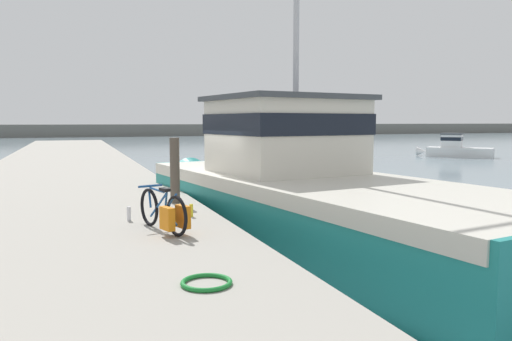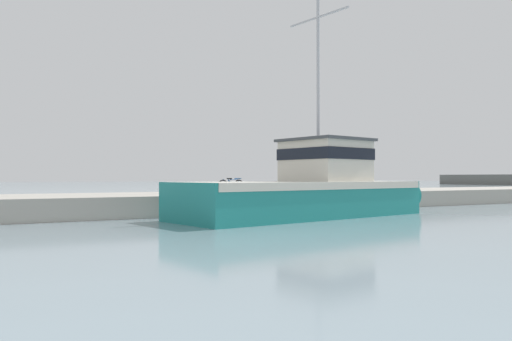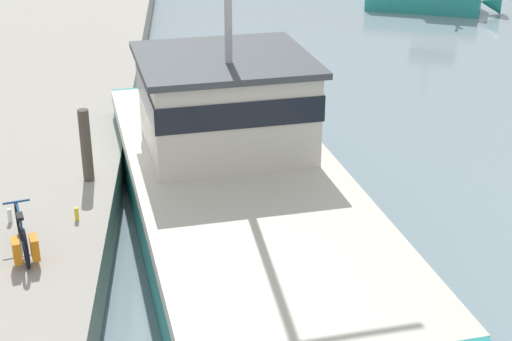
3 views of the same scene
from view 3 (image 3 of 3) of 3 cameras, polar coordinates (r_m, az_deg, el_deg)
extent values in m
plane|color=gray|center=(16.48, -5.22, -2.69)|extent=(320.00, 320.00, 0.00)
cube|color=teal|center=(14.63, -1.03, -2.97)|extent=(5.52, 11.73, 1.48)
cone|color=teal|center=(20.67, -5.23, 5.18)|extent=(1.71, 2.23, 1.41)
cube|color=beige|center=(14.37, -1.05, -0.87)|extent=(5.56, 11.52, 0.30)
cube|color=beige|center=(15.27, -2.28, 4.75)|extent=(3.44, 3.32, 1.73)
cube|color=black|center=(15.17, -2.30, 5.83)|extent=(3.51, 3.38, 0.48)
cube|color=#3D4247|center=(14.99, -2.34, 8.08)|extent=(3.72, 3.58, 0.12)
cone|color=teal|center=(34.84, 16.73, 11.63)|extent=(1.14, 1.19, 0.94)
torus|color=black|center=(12.96, -16.41, -5.46)|extent=(0.24, 0.65, 0.67)
torus|color=black|center=(13.86, -16.88, -3.51)|extent=(0.24, 0.65, 0.67)
cylinder|color=navy|center=(13.14, -16.45, -5.41)|extent=(0.13, 0.34, 0.18)
cylinder|color=navy|center=(13.25, -16.64, -4.32)|extent=(0.07, 0.14, 0.51)
cylinder|color=navy|center=(13.06, -16.60, -4.35)|extent=(0.16, 0.45, 0.38)
cylinder|color=navy|center=(13.48, -16.76, -3.85)|extent=(0.22, 0.63, 0.51)
cylinder|color=navy|center=(13.42, -16.91, -2.81)|extent=(0.18, 0.51, 0.05)
cylinder|color=navy|center=(13.76, -16.95, -2.95)|extent=(0.06, 0.10, 0.34)
cylinder|color=navy|center=(13.64, -17.05, -2.19)|extent=(0.43, 0.16, 0.04)
cube|color=black|center=(13.14, -16.80, -3.20)|extent=(0.16, 0.26, 0.05)
cube|color=orange|center=(13.01, -17.03, -5.58)|extent=(0.21, 0.34, 0.37)
cube|color=orange|center=(13.02, -15.81, -5.39)|extent=(0.21, 0.34, 0.37)
cylinder|color=#51473D|center=(15.60, -12.26, 1.78)|extent=(0.21, 0.21, 1.47)
cylinder|color=silver|center=(14.53, -17.48, -3.15)|extent=(0.08, 0.08, 0.26)
cylinder|color=yellow|center=(14.30, -12.92, -3.11)|extent=(0.07, 0.07, 0.24)
camera|label=1|loc=(7.09, -44.56, -25.65)|focal=35.00mm
camera|label=2|loc=(18.91, 75.35, -12.72)|focal=35.00mm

